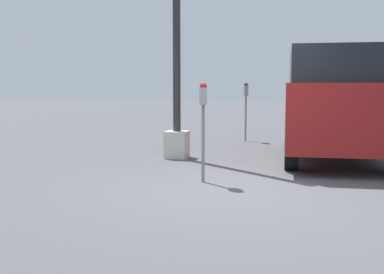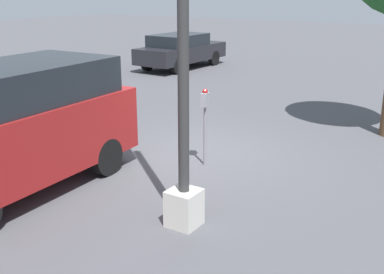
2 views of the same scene
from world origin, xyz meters
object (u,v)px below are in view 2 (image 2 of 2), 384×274
object	(u,v)px
lamp_post	(183,94)
parked_van	(9,125)
parking_meter_near	(205,109)
car_distant	(181,50)

from	to	relation	value
lamp_post	parked_van	distance (m)	3.27
parked_van	parking_meter_near	bearing A→B (deg)	140.85
lamp_post	car_distant	size ratio (longest dim) A/B	1.34
lamp_post	parked_van	world-z (taller)	lamp_post
parked_van	car_distant	world-z (taller)	parked_van
lamp_post	car_distant	bearing A→B (deg)	-145.54
parking_meter_near	parked_van	xyz separation A→B (m)	(2.83, -2.06, 0.04)
parking_meter_near	car_distant	bearing A→B (deg)	-154.89
lamp_post	parking_meter_near	bearing A→B (deg)	-155.22
parking_meter_near	car_distant	distance (m)	11.85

